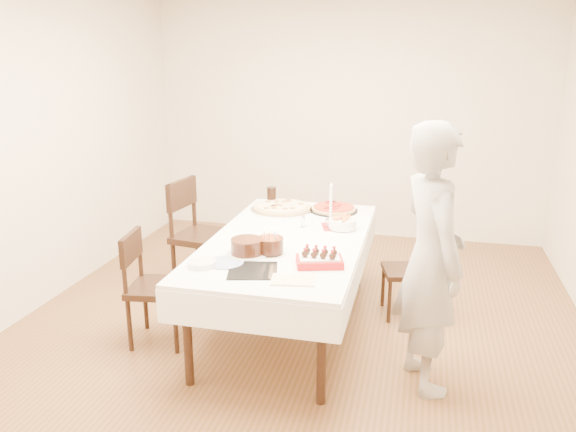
% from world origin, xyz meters
% --- Properties ---
extents(floor, '(5.00, 5.00, 0.00)m').
position_xyz_m(floor, '(0.00, 0.00, 0.00)').
color(floor, brown).
rests_on(floor, ground).
extents(wall_back, '(4.50, 0.04, 2.70)m').
position_xyz_m(wall_back, '(0.00, 2.50, 1.35)').
color(wall_back, beige).
rests_on(wall_back, floor).
extents(wall_front, '(4.50, 0.04, 2.70)m').
position_xyz_m(wall_front, '(0.00, -2.50, 1.35)').
color(wall_front, beige).
rests_on(wall_front, floor).
extents(wall_left, '(0.04, 5.00, 2.70)m').
position_xyz_m(wall_left, '(-2.25, 0.00, 1.35)').
color(wall_left, beige).
rests_on(wall_left, floor).
extents(dining_table, '(1.40, 2.27, 0.75)m').
position_xyz_m(dining_table, '(-0.08, -0.02, 0.38)').
color(dining_table, white).
rests_on(dining_table, floor).
extents(chair_right_savory, '(0.47, 0.47, 0.77)m').
position_xyz_m(chair_right_savory, '(0.81, 0.43, 0.38)').
color(chair_right_savory, black).
rests_on(chair_right_savory, floor).
extents(chair_left_savory, '(0.60, 0.60, 1.03)m').
position_xyz_m(chair_left_savory, '(-0.99, 0.51, 0.51)').
color(chair_left_savory, black).
rests_on(chair_left_savory, floor).
extents(chair_left_dessert, '(0.50, 0.50, 0.86)m').
position_xyz_m(chair_left_dessert, '(-0.97, -0.46, 0.43)').
color(chair_left_dessert, black).
rests_on(chair_left_dessert, floor).
extents(person, '(0.63, 0.74, 1.74)m').
position_xyz_m(person, '(0.97, -0.56, 0.87)').
color(person, '#B5B1AB').
rests_on(person, floor).
extents(pizza_white, '(0.69, 0.69, 0.04)m').
position_xyz_m(pizza_white, '(-0.32, 0.72, 0.77)').
color(pizza_white, beige).
rests_on(pizza_white, dining_table).
extents(pizza_pepperoni, '(0.56, 0.56, 0.04)m').
position_xyz_m(pizza_pepperoni, '(0.14, 0.80, 0.77)').
color(pizza_pepperoni, red).
rests_on(pizza_pepperoni, dining_table).
extents(red_placemat, '(0.28, 0.28, 0.01)m').
position_xyz_m(red_placemat, '(0.24, 0.34, 0.75)').
color(red_placemat, '#B21E1E').
rests_on(red_placemat, dining_table).
extents(pasta_bowl, '(0.23, 0.23, 0.07)m').
position_xyz_m(pasta_bowl, '(0.29, 0.30, 0.79)').
color(pasta_bowl, white).
rests_on(pasta_bowl, dining_table).
extents(taper_candle, '(0.11, 0.11, 0.37)m').
position_xyz_m(taper_candle, '(0.19, 0.32, 0.94)').
color(taper_candle, white).
rests_on(taper_candle, dining_table).
extents(shaker_pair, '(0.08, 0.08, 0.09)m').
position_xyz_m(shaker_pair, '(-0.03, 0.26, 0.79)').
color(shaker_pair, white).
rests_on(shaker_pair, dining_table).
extents(cola_glass, '(0.10, 0.10, 0.16)m').
position_xyz_m(cola_glass, '(-0.47, 0.91, 0.83)').
color(cola_glass, black).
rests_on(cola_glass, dining_table).
extents(layer_cake, '(0.34, 0.34, 0.12)m').
position_xyz_m(layer_cake, '(-0.27, -0.45, 0.81)').
color(layer_cake, '#37190D').
rests_on(layer_cake, dining_table).
extents(cake_board, '(0.38, 0.38, 0.01)m').
position_xyz_m(cake_board, '(-0.14, -0.73, 0.75)').
color(cake_board, black).
rests_on(cake_board, dining_table).
extents(birthday_cake, '(0.20, 0.20, 0.17)m').
position_xyz_m(birthday_cake, '(-0.12, -0.39, 0.85)').
color(birthday_cake, '#3A1F0F').
rests_on(birthday_cake, dining_table).
extents(strawberry_box, '(0.35, 0.28, 0.08)m').
position_xyz_m(strawberry_box, '(0.26, -0.53, 0.79)').
color(strawberry_box, '#AF1414').
rests_on(strawberry_box, dining_table).
extents(box_lid, '(0.29, 0.22, 0.02)m').
position_xyz_m(box_lid, '(0.15, -0.83, 0.75)').
color(box_lid, beige).
rests_on(box_lid, dining_table).
extents(plate_stack, '(0.21, 0.21, 0.04)m').
position_xyz_m(plate_stack, '(-0.49, -0.73, 0.77)').
color(plate_stack, white).
rests_on(plate_stack, dining_table).
extents(china_plate, '(0.27, 0.27, 0.01)m').
position_xyz_m(china_plate, '(-0.37, -0.64, 0.76)').
color(china_plate, white).
rests_on(china_plate, dining_table).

